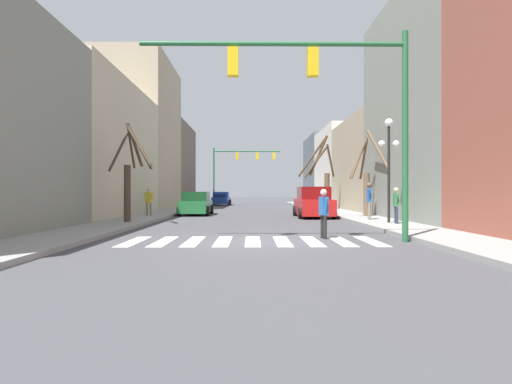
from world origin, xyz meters
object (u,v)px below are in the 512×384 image
at_px(car_parked_left_near, 196,204).
at_px(car_parked_left_far, 221,199).
at_px(pedestrian_near_right_corner, 396,202).
at_px(street_tree_left_far, 130,174).
at_px(traffic_signal_far, 238,162).
at_px(car_parked_right_mid, 313,203).
at_px(traffic_signal_near, 326,87).
at_px(street_lamp_right_corner, 389,149).
at_px(pedestrian_on_right_sidewalk, 324,209).
at_px(pedestrian_crossing_street, 149,199).
at_px(street_tree_right_far, 367,177).
at_px(street_tree_right_mid, 323,176).
at_px(pedestrian_waiting_at_curb, 369,198).

height_order(car_parked_left_near, car_parked_left_far, car_parked_left_far).
distance_m(pedestrian_near_right_corner, street_tree_left_far, 11.97).
height_order(traffic_signal_far, car_parked_left_near, traffic_signal_far).
height_order(car_parked_left_near, car_parked_right_mid, car_parked_right_mid).
relative_size(traffic_signal_near, street_lamp_right_corner, 1.73).
bearing_deg(car_parked_left_far, pedestrian_on_right_sidewalk, -170.12).
xyz_separation_m(pedestrian_near_right_corner, street_tree_left_far, (-11.84, 1.30, 1.26)).
height_order(traffic_signal_far, pedestrian_crossing_street, traffic_signal_far).
xyz_separation_m(car_parked_right_mid, street_tree_right_far, (2.82, -1.37, 1.53)).
distance_m(traffic_signal_near, pedestrian_on_right_sidewalk, 3.82).
relative_size(street_lamp_right_corner, pedestrian_crossing_street, 2.89).
relative_size(pedestrian_near_right_corner, street_tree_right_mid, 0.27).
bearing_deg(pedestrian_crossing_street, street_tree_right_mid, -120.50).
bearing_deg(street_tree_left_far, car_parked_right_mid, 30.17).
distance_m(car_parked_left_near, street_tree_right_mid, 10.54).
distance_m(street_lamp_right_corner, street_tree_left_far, 11.80).
distance_m(car_parked_left_near, car_parked_right_mid, 7.79).
distance_m(pedestrian_waiting_at_curb, street_tree_left_far, 11.55).
xyz_separation_m(car_parked_right_mid, street_tree_left_far, (-9.29, -5.40, 1.49)).
height_order(pedestrian_near_right_corner, street_tree_right_mid, street_tree_right_mid).
xyz_separation_m(street_tree_right_mid, street_tree_left_far, (-11.16, -12.64, -0.45)).
bearing_deg(street_tree_left_far, pedestrian_on_right_sidewalk, -35.17).
relative_size(car_parked_left_far, street_tree_right_mid, 0.75).
relative_size(traffic_signal_near, car_parked_left_far, 1.85).
bearing_deg(street_tree_right_mid, car_parked_left_far, 120.25).
xyz_separation_m(traffic_signal_far, street_lamp_right_corner, (7.73, -29.90, -1.68)).
bearing_deg(pedestrian_waiting_at_curb, car_parked_left_far, -146.90).
height_order(traffic_signal_near, pedestrian_waiting_at_curb, traffic_signal_near).
relative_size(pedestrian_near_right_corner, street_tree_left_far, 0.34).
bearing_deg(pedestrian_waiting_at_curb, pedestrian_on_right_sidewalk, -13.00).
distance_m(traffic_signal_far, pedestrian_on_right_sidewalk, 35.27).
distance_m(traffic_signal_near, street_lamp_right_corner, 7.09).
relative_size(car_parked_left_near, street_tree_left_far, 0.90).
bearing_deg(car_parked_left_near, car_parked_left_far, -0.24).
height_order(pedestrian_near_right_corner, street_tree_left_far, street_tree_left_far).
distance_m(street_lamp_right_corner, street_tree_right_mid, 13.35).
bearing_deg(pedestrian_near_right_corner, car_parked_right_mid, 31.83).
distance_m(street_lamp_right_corner, car_parked_left_far, 30.67).
height_order(traffic_signal_near, pedestrian_near_right_corner, traffic_signal_near).
bearing_deg(pedestrian_waiting_at_curb, traffic_signal_near, -10.83).
bearing_deg(street_tree_left_far, traffic_signal_far, 82.22).
xyz_separation_m(traffic_signal_far, car_parked_right_mid, (5.30, -23.81, -4.25)).
height_order(pedestrian_on_right_sidewalk, pedestrian_near_right_corner, pedestrian_near_right_corner).
bearing_deg(pedestrian_on_right_sidewalk, street_lamp_right_corner, 132.89).
xyz_separation_m(traffic_signal_far, pedestrian_on_right_sidewalk, (3.94, -34.80, -4.15)).
relative_size(car_parked_right_mid, street_tree_right_far, 0.94).
relative_size(street_lamp_right_corner, pedestrian_waiting_at_curb, 2.55).
xyz_separation_m(traffic_signal_near, street_tree_left_far, (-7.84, 6.48, -2.33)).
bearing_deg(pedestrian_on_right_sidewalk, pedestrian_near_right_corner, 128.31).
bearing_deg(pedestrian_on_right_sidewalk, traffic_signal_near, -15.08).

